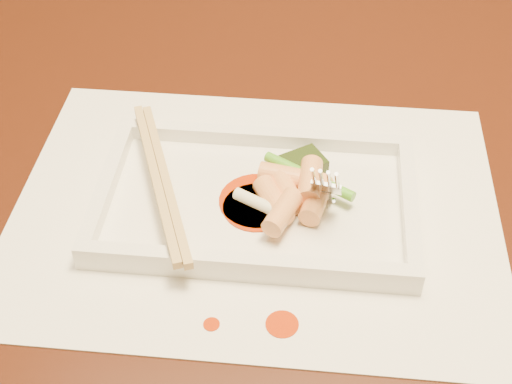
# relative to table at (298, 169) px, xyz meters

# --- Properties ---
(table) EXTENTS (1.40, 0.90, 0.75)m
(table) POSITION_rel_table_xyz_m (0.00, 0.00, 0.00)
(table) COLOR black
(table) RESTS_ON ground
(placemat) EXTENTS (0.40, 0.30, 0.00)m
(placemat) POSITION_rel_table_xyz_m (-0.03, -0.17, 0.10)
(placemat) COLOR white
(placemat) RESTS_ON table
(sauce_splatter_a) EXTENTS (0.02, 0.02, 0.00)m
(sauce_splatter_a) POSITION_rel_table_xyz_m (0.00, -0.28, 0.10)
(sauce_splatter_a) COLOR #BD2F05
(sauce_splatter_a) RESTS_ON placemat
(sauce_splatter_b) EXTENTS (0.01, 0.01, 0.00)m
(sauce_splatter_b) POSITION_rel_table_xyz_m (-0.05, -0.29, 0.10)
(sauce_splatter_b) COLOR #BD2F05
(sauce_splatter_b) RESTS_ON placemat
(plate_base) EXTENTS (0.26, 0.16, 0.01)m
(plate_base) POSITION_rel_table_xyz_m (-0.03, -0.17, 0.11)
(plate_base) COLOR white
(plate_base) RESTS_ON placemat
(plate_rim_far) EXTENTS (0.26, 0.01, 0.01)m
(plate_rim_far) POSITION_rel_table_xyz_m (-0.03, -0.09, 0.12)
(plate_rim_far) COLOR white
(plate_rim_far) RESTS_ON plate_base
(plate_rim_near) EXTENTS (0.26, 0.01, 0.01)m
(plate_rim_near) POSITION_rel_table_xyz_m (-0.03, -0.24, 0.12)
(plate_rim_near) COLOR white
(plate_rim_near) RESTS_ON plate_base
(plate_rim_left) EXTENTS (0.01, 0.14, 0.01)m
(plate_rim_left) POSITION_rel_table_xyz_m (-0.15, -0.17, 0.12)
(plate_rim_left) COLOR white
(plate_rim_left) RESTS_ON plate_base
(plate_rim_right) EXTENTS (0.01, 0.14, 0.01)m
(plate_rim_right) POSITION_rel_table_xyz_m (0.09, -0.17, 0.12)
(plate_rim_right) COLOR white
(plate_rim_right) RESTS_ON plate_base
(veg_piece) EXTENTS (0.05, 0.04, 0.01)m
(veg_piece) POSITION_rel_table_xyz_m (0.01, -0.13, 0.12)
(veg_piece) COLOR black
(veg_piece) RESTS_ON plate_base
(scallion_white) EXTENTS (0.04, 0.03, 0.01)m
(scallion_white) POSITION_rel_table_xyz_m (-0.03, -0.18, 0.12)
(scallion_white) COLOR #EAEACC
(scallion_white) RESTS_ON plate_base
(scallion_green) EXTENTS (0.08, 0.05, 0.01)m
(scallion_green) POSITION_rel_table_xyz_m (0.01, -0.15, 0.12)
(scallion_green) COLOR #3C9017
(scallion_green) RESTS_ON plate_base
(chopstick_a) EXTENTS (0.08, 0.18, 0.01)m
(chopstick_a) POSITION_rel_table_xyz_m (-0.11, -0.17, 0.13)
(chopstick_a) COLOR tan
(chopstick_a) RESTS_ON plate_rim_near
(chopstick_b) EXTENTS (0.08, 0.18, 0.01)m
(chopstick_b) POSITION_rel_table_xyz_m (-0.10, -0.17, 0.13)
(chopstick_b) COLOR tan
(chopstick_b) RESTS_ON plate_rim_near
(fork) EXTENTS (0.09, 0.10, 0.14)m
(fork) POSITION_rel_table_xyz_m (0.04, -0.15, 0.18)
(fork) COLOR silver
(fork) RESTS_ON plate_base
(sauce_blob_0) EXTENTS (0.06, 0.06, 0.00)m
(sauce_blob_0) POSITION_rel_table_xyz_m (-0.03, -0.17, 0.11)
(sauce_blob_0) COLOR #BD2F05
(sauce_blob_0) RESTS_ON plate_base
(sauce_blob_1) EXTENTS (0.06, 0.06, 0.00)m
(sauce_blob_1) POSITION_rel_table_xyz_m (-0.03, -0.17, 0.11)
(sauce_blob_1) COLOR #BD2F05
(sauce_blob_1) RESTS_ON plate_base
(sauce_blob_2) EXTENTS (0.04, 0.04, 0.00)m
(sauce_blob_2) POSITION_rel_table_xyz_m (-0.03, -0.17, 0.11)
(sauce_blob_2) COLOR #BD2F05
(sauce_blob_2) RESTS_ON plate_base
(rice_cake_0) EXTENTS (0.03, 0.05, 0.02)m
(rice_cake_0) POSITION_rel_table_xyz_m (-0.01, -0.16, 0.12)
(rice_cake_0) COLOR #F6BA72
(rice_cake_0) RESTS_ON plate_base
(rice_cake_1) EXTENTS (0.03, 0.05, 0.02)m
(rice_cake_1) POSITION_rel_table_xyz_m (0.02, -0.17, 0.12)
(rice_cake_1) COLOR #F6BA72
(rice_cake_1) RESTS_ON plate_base
(rice_cake_2) EXTENTS (0.02, 0.04, 0.02)m
(rice_cake_2) POSITION_rel_table_xyz_m (0.01, -0.15, 0.13)
(rice_cake_2) COLOR #F6BA72
(rice_cake_2) RESTS_ON plate_base
(rice_cake_3) EXTENTS (0.04, 0.05, 0.02)m
(rice_cake_3) POSITION_rel_table_xyz_m (-0.01, -0.17, 0.12)
(rice_cake_3) COLOR #F6BA72
(rice_cake_3) RESTS_ON plate_base
(rice_cake_4) EXTENTS (0.05, 0.03, 0.02)m
(rice_cake_4) POSITION_rel_table_xyz_m (-0.01, -0.15, 0.12)
(rice_cake_4) COLOR #F6BA72
(rice_cake_4) RESTS_ON plate_base
(rice_cake_5) EXTENTS (0.03, 0.05, 0.02)m
(rice_cake_5) POSITION_rel_table_xyz_m (-0.01, -0.19, 0.13)
(rice_cake_5) COLOR #F6BA72
(rice_cake_5) RESTS_ON plate_base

